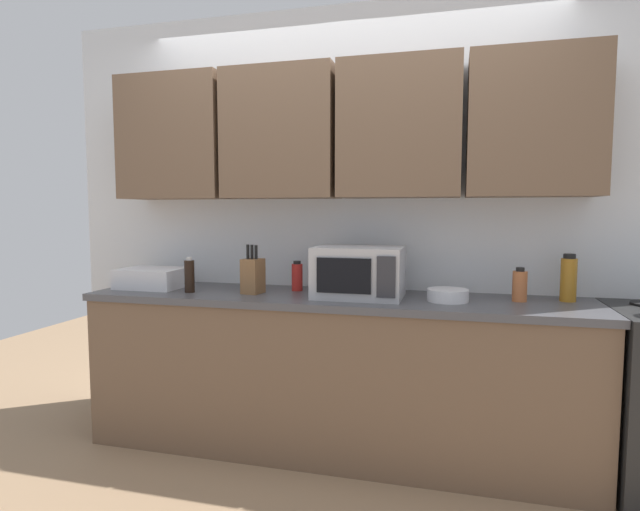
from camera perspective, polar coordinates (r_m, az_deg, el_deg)
The scene contains 10 objects.
wall_back_with_cabinets at distance 3.09m, azimuth 2.48°, elevation 8.80°, with size 3.68×0.38×2.60m.
counter_run at distance 3.00m, azimuth 1.43°, elevation -12.94°, with size 2.81×0.63×0.90m.
microwave at distance 2.83m, azimuth 4.37°, elevation -1.84°, with size 0.48×0.37×0.28m.
dish_rack at distance 3.34m, azimuth -18.15°, elevation -2.39°, with size 0.38×0.30×0.12m, color silver.
knife_block at distance 2.98m, azimuth -7.48°, elevation -2.21°, with size 0.12×0.13×0.28m.
bottle_soy_dark at distance 3.08m, azimuth -14.33°, elevation -2.21°, with size 0.06×0.06×0.21m.
bottle_spice_jar at distance 2.89m, azimuth 21.35°, elevation -3.14°, with size 0.07×0.07×0.18m.
bottle_red_sauce at distance 3.06m, azimuth -2.56°, elevation -2.36°, with size 0.06×0.06×0.18m.
bottle_amber_vinegar at distance 2.99m, azimuth 25.94°, elevation -2.33°, with size 0.08×0.08×0.25m.
bowl_ceramic_small at distance 2.79m, azimuth 14.04°, elevation -4.30°, with size 0.22×0.22×0.06m, color silver.
Camera 1 is at (0.66, -3.08, 1.38)m, focal length 28.74 mm.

